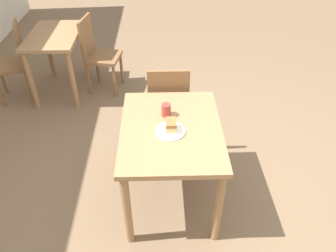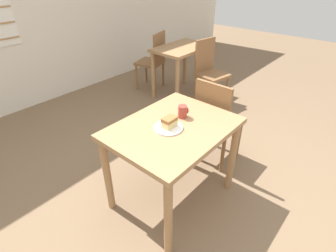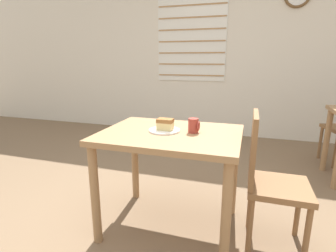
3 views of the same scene
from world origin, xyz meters
name	(u,v)px [view 3 (image 3 of 3)]	position (x,y,z in m)	size (l,w,h in m)	color
ground_plane	(143,249)	(0.00, 0.00, 0.00)	(14.00, 14.00, 0.00)	#7A6047
wall_back	(214,49)	(0.00, 3.03, 1.41)	(10.00, 0.10, 2.80)	silver
dining_table_near	(171,148)	(0.10, 0.30, 0.63)	(0.97, 0.75, 0.75)	#9E754C
chair_near_window	(268,178)	(0.77, 0.31, 0.50)	(0.39, 0.39, 0.92)	brown
plate	(164,130)	(0.05, 0.31, 0.75)	(0.22, 0.22, 0.01)	white
cake_slice	(165,124)	(0.06, 0.31, 0.80)	(0.11, 0.08, 0.08)	#E0C67F
coffee_mug	(194,126)	(0.26, 0.34, 0.80)	(0.08, 0.07, 0.10)	#9E382D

